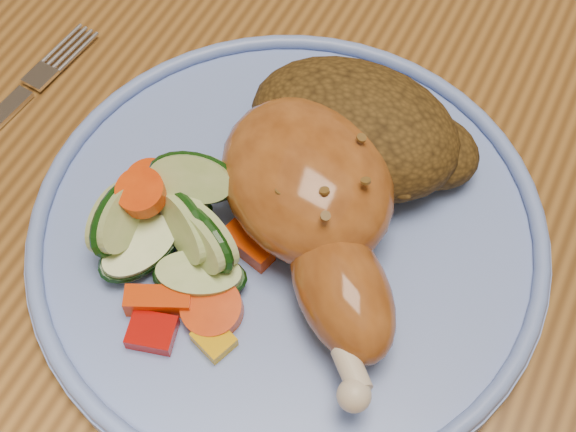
{
  "coord_description": "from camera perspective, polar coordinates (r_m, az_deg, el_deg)",
  "views": [
    {
      "loc": [
        0.0,
        -0.31,
        1.17
      ],
      "look_at": [
        -0.1,
        -0.1,
        0.78
      ],
      "focal_mm": 50.0,
      "sensor_mm": 36.0,
      "label": 1
    }
  ],
  "objects": [
    {
      "name": "dining_table",
      "position": [
        0.6,
        13.2,
        -2.17
      ],
      "size": [
        0.9,
        1.4,
        0.75
      ],
      "color": "brown",
      "rests_on": "ground"
    },
    {
      "name": "plate",
      "position": [
        0.48,
        -0.0,
        -1.31
      ],
      "size": [
        0.31,
        0.31,
        0.01
      ],
      "primitive_type": "cylinder",
      "color": "#6D8ADB",
      "rests_on": "dining_table"
    },
    {
      "name": "plate_rim",
      "position": [
        0.47,
        -0.0,
        -0.63
      ],
      "size": [
        0.31,
        0.31,
        0.01
      ],
      "primitive_type": "torus",
      "color": "#6D8ADB",
      "rests_on": "plate"
    },
    {
      "name": "chicken_leg",
      "position": [
        0.45,
        1.92,
        0.77
      ],
      "size": [
        0.17,
        0.18,
        0.06
      ],
      "color": "#A05721",
      "rests_on": "plate"
    },
    {
      "name": "rice_pilaf",
      "position": [
        0.49,
        5.07,
        6.06
      ],
      "size": [
        0.14,
        0.1,
        0.06
      ],
      "color": "#493212",
      "rests_on": "plate"
    },
    {
      "name": "vegetable_pile",
      "position": [
        0.46,
        -8.1,
        -1.16
      ],
      "size": [
        0.11,
        0.12,
        0.06
      ],
      "color": "#A50A05",
      "rests_on": "plate"
    }
  ]
}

